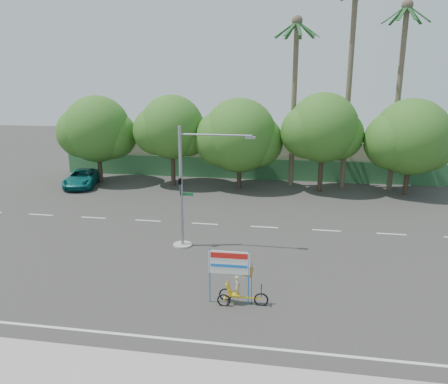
# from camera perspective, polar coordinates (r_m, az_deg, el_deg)

# --- Properties ---
(ground) EXTENTS (120.00, 120.00, 0.00)m
(ground) POSITION_cam_1_polar(r_m,az_deg,el_deg) (21.84, -1.67, -11.30)
(ground) COLOR #33302D
(ground) RESTS_ON ground
(sidewalk_near) EXTENTS (50.00, 2.40, 0.12)m
(sidewalk_near) POSITION_cam_1_polar(r_m,az_deg,el_deg) (15.62, -7.39, -23.15)
(sidewalk_near) COLOR gray
(sidewalk_near) RESTS_ON ground
(fence) EXTENTS (38.00, 0.08, 2.00)m
(fence) POSITION_cam_1_polar(r_m,az_deg,el_deg) (41.79, 3.97, 3.01)
(fence) COLOR #336B3D
(fence) RESTS_ON ground
(building_left) EXTENTS (12.00, 8.00, 4.00)m
(building_left) POSITION_cam_1_polar(r_m,az_deg,el_deg) (47.88, -7.53, 5.68)
(building_left) COLOR #B9AE93
(building_left) RESTS_ON ground
(building_right) EXTENTS (14.00, 8.00, 3.60)m
(building_right) POSITION_cam_1_polar(r_m,az_deg,el_deg) (46.07, 14.53, 4.71)
(building_right) COLOR #B9AE93
(building_right) RESTS_ON ground
(tree_far_left) EXTENTS (7.14, 6.00, 7.96)m
(tree_far_left) POSITION_cam_1_polar(r_m,az_deg,el_deg) (41.55, -16.28, 7.64)
(tree_far_left) COLOR #473828
(tree_far_left) RESTS_ON ground
(tree_left) EXTENTS (6.66, 5.60, 8.07)m
(tree_left) POSITION_cam_1_polar(r_m,az_deg,el_deg) (39.02, -6.89, 8.13)
(tree_left) COLOR #473828
(tree_left) RESTS_ON ground
(tree_center) EXTENTS (7.62, 6.40, 7.85)m
(tree_center) POSITION_cam_1_polar(r_m,az_deg,el_deg) (37.88, 1.95, 7.11)
(tree_center) COLOR #473828
(tree_center) RESTS_ON ground
(tree_right) EXTENTS (6.90, 5.80, 8.36)m
(tree_right) POSITION_cam_1_polar(r_m,az_deg,el_deg) (37.52, 12.73, 7.87)
(tree_right) COLOR #473828
(tree_right) RESTS_ON ground
(tree_far_right) EXTENTS (7.38, 6.20, 7.94)m
(tree_far_right) POSITION_cam_1_polar(r_m,az_deg,el_deg) (38.63, 23.15, 6.34)
(tree_far_right) COLOR #473828
(tree_far_right) RESTS_ON ground
(palm_tall) EXTENTS (3.73, 3.79, 17.45)m
(palm_tall) POSITION_cam_1_polar(r_m,az_deg,el_deg) (38.93, 16.19, 15.62)
(palm_tall) COLOR #70604C
(palm_tall) RESTS_ON ground
(palm_mid) EXTENTS (3.73, 3.79, 15.45)m
(palm_mid) POSITION_cam_1_polar(r_m,az_deg,el_deg) (39.55, 22.00, 13.58)
(palm_mid) COLOR #70604C
(palm_mid) RESTS_ON ground
(palm_short) EXTENTS (3.73, 3.79, 14.45)m
(palm_short) POSITION_cam_1_polar(r_m,az_deg,el_deg) (38.71, 9.20, 13.64)
(palm_short) COLOR #70604C
(palm_short) RESTS_ON ground
(traffic_signal) EXTENTS (4.72, 1.10, 7.00)m
(traffic_signal) POSITION_cam_1_polar(r_m,az_deg,el_deg) (24.88, -4.93, -0.80)
(traffic_signal) COLOR gray
(traffic_signal) RESTS_ON ground
(trike_billboard) EXTENTS (2.62, 0.60, 2.57)m
(trike_billboard) POSITION_cam_1_polar(r_m,az_deg,el_deg) (19.25, 1.41, -11.67)
(trike_billboard) COLOR black
(trike_billboard) RESTS_ON ground
(pickup_truck) EXTENTS (3.64, 5.79, 1.49)m
(pickup_truck) POSITION_cam_1_polar(r_m,az_deg,el_deg) (41.15, -18.07, 1.74)
(pickup_truck) COLOR #0E6465
(pickup_truck) RESTS_ON ground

